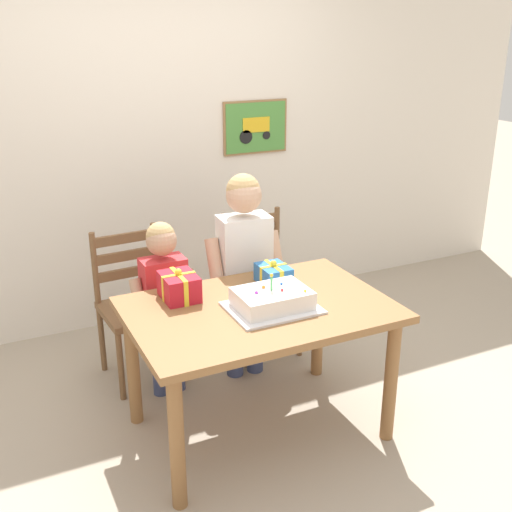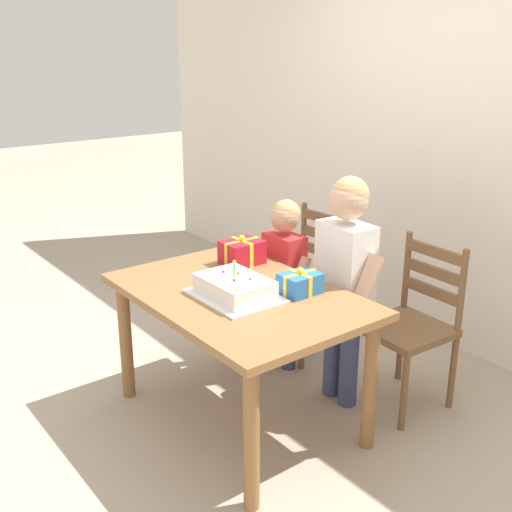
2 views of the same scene
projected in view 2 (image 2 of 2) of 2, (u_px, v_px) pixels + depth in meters
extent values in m
plane|color=tan|center=(240.00, 418.00, 3.39)|extent=(20.00, 20.00, 0.00)
cube|color=silver|center=(453.00, 147.00, 3.92)|extent=(6.40, 0.08, 2.60)
cube|color=olive|center=(239.00, 295.00, 3.15)|extent=(1.32, 0.88, 0.04)
cylinder|color=olive|center=(126.00, 340.00, 3.50)|extent=(0.07, 0.07, 0.70)
cylinder|color=olive|center=(251.00, 439.00, 2.63)|extent=(0.07, 0.07, 0.70)
cylinder|color=olive|center=(231.00, 308.00, 3.92)|extent=(0.07, 0.07, 0.70)
cylinder|color=olive|center=(370.00, 384.00, 3.05)|extent=(0.07, 0.07, 0.70)
cube|color=silver|center=(235.00, 296.00, 3.08)|extent=(0.44, 0.34, 0.01)
cube|color=white|center=(235.00, 286.00, 3.06)|extent=(0.36, 0.26, 0.09)
cylinder|color=#56C666|center=(234.00, 271.00, 3.04)|extent=(0.01, 0.01, 0.07)
sphere|color=yellow|center=(234.00, 262.00, 3.03)|extent=(0.02, 0.02, 0.02)
sphere|color=blue|center=(250.00, 279.00, 3.02)|extent=(0.01, 0.01, 0.01)
sphere|color=purple|center=(223.00, 272.00, 3.11)|extent=(0.02, 0.02, 0.02)
sphere|color=red|center=(234.00, 280.00, 3.00)|extent=(0.01, 0.01, 0.01)
sphere|color=yellow|center=(236.00, 289.00, 2.89)|extent=(0.01, 0.01, 0.01)
sphere|color=orange|center=(238.00, 273.00, 3.09)|extent=(0.02, 0.02, 0.02)
cube|color=#286BB7|center=(300.00, 283.00, 3.11)|extent=(0.15, 0.19, 0.10)
cube|color=yellow|center=(300.00, 283.00, 3.11)|extent=(0.16, 0.02, 0.11)
cube|color=yellow|center=(300.00, 283.00, 3.11)|extent=(0.02, 0.20, 0.11)
sphere|color=yellow|center=(300.00, 271.00, 3.09)|extent=(0.04, 0.04, 0.04)
cube|color=red|center=(242.00, 252.00, 3.53)|extent=(0.17, 0.22, 0.13)
cube|color=yellow|center=(242.00, 252.00, 3.53)|extent=(0.18, 0.02, 0.14)
cube|color=yellow|center=(242.00, 252.00, 3.53)|extent=(0.02, 0.22, 0.14)
sphere|color=yellow|center=(242.00, 238.00, 3.50)|extent=(0.04, 0.04, 0.04)
cube|color=brown|center=(303.00, 285.00, 4.02)|extent=(0.45, 0.45, 0.04)
cylinder|color=brown|center=(302.00, 336.00, 3.84)|extent=(0.04, 0.04, 0.43)
cylinder|color=brown|center=(261.00, 317.00, 4.11)|extent=(0.04, 0.04, 0.43)
cylinder|color=brown|center=(344.00, 319.00, 4.08)|extent=(0.04, 0.04, 0.43)
cylinder|color=brown|center=(302.00, 302.00, 4.35)|extent=(0.04, 0.04, 0.43)
cylinder|color=brown|center=(347.00, 249.00, 3.92)|extent=(0.04, 0.04, 0.45)
cylinder|color=brown|center=(304.00, 236.00, 4.19)|extent=(0.04, 0.04, 0.45)
cube|color=brown|center=(324.00, 252.00, 4.08)|extent=(0.36, 0.05, 0.06)
cube|color=brown|center=(325.00, 235.00, 4.04)|extent=(0.36, 0.05, 0.06)
cube|color=brown|center=(325.00, 219.00, 4.01)|extent=(0.36, 0.05, 0.06)
cube|color=brown|center=(405.00, 329.00, 3.39)|extent=(0.44, 0.44, 0.04)
cylinder|color=brown|center=(404.00, 393.00, 3.22)|extent=(0.04, 0.04, 0.43)
cylinder|color=brown|center=(353.00, 364.00, 3.52)|extent=(0.04, 0.04, 0.43)
cylinder|color=brown|center=(453.00, 372.00, 3.42)|extent=(0.04, 0.04, 0.43)
cylinder|color=brown|center=(400.00, 346.00, 3.72)|extent=(0.04, 0.04, 0.43)
cylinder|color=brown|center=(462.00, 291.00, 3.27)|extent=(0.04, 0.04, 0.45)
cylinder|color=brown|center=(407.00, 270.00, 3.56)|extent=(0.04, 0.04, 0.45)
cube|color=brown|center=(432.00, 291.00, 3.44)|extent=(0.36, 0.04, 0.06)
cube|color=brown|center=(434.00, 272.00, 3.40)|extent=(0.36, 0.04, 0.06)
cube|color=brown|center=(436.00, 252.00, 3.37)|extent=(0.36, 0.04, 0.06)
cylinder|color=#38426B|center=(349.00, 365.00, 3.45)|extent=(0.10, 0.10, 0.48)
cylinder|color=#38426B|center=(333.00, 355.00, 3.55)|extent=(0.10, 0.10, 0.48)
cube|color=white|center=(345.00, 273.00, 3.33)|extent=(0.31, 0.20, 0.55)
cylinder|color=tan|center=(364.00, 289.00, 3.17)|extent=(0.10, 0.23, 0.37)
cylinder|color=tan|center=(317.00, 268.00, 3.47)|extent=(0.10, 0.23, 0.37)
sphere|color=tan|center=(348.00, 200.00, 3.21)|extent=(0.21, 0.21, 0.21)
sphere|color=tan|center=(350.00, 195.00, 3.20)|extent=(0.20, 0.20, 0.20)
cylinder|color=#38426B|center=(289.00, 339.00, 3.85)|extent=(0.09, 0.09, 0.40)
cylinder|color=#38426B|center=(277.00, 332.00, 3.93)|extent=(0.09, 0.09, 0.40)
cube|color=red|center=(284.00, 271.00, 3.75)|extent=(0.25, 0.16, 0.45)
cylinder|color=tan|center=(298.00, 282.00, 3.62)|extent=(0.07, 0.19, 0.30)
cylinder|color=tan|center=(264.00, 267.00, 3.85)|extent=(0.07, 0.19, 0.30)
sphere|color=tan|center=(285.00, 217.00, 3.64)|extent=(0.17, 0.17, 0.17)
sphere|color=tan|center=(286.00, 213.00, 3.64)|extent=(0.16, 0.16, 0.16)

